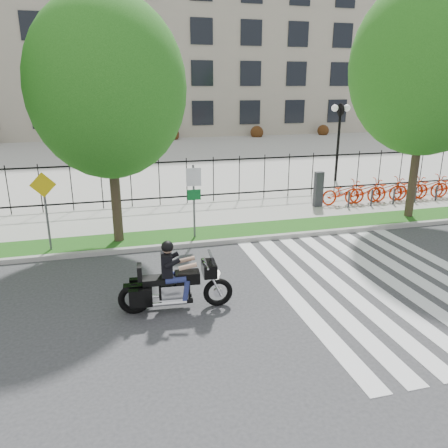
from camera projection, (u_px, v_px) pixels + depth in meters
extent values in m
plane|color=#323235|center=(206.00, 305.00, 10.66)|extent=(120.00, 120.00, 0.00)
cube|color=#9E9C95|center=(179.00, 245.00, 14.41)|extent=(60.00, 0.20, 0.15)
cube|color=#184D13|center=(175.00, 237.00, 15.19)|extent=(60.00, 1.50, 0.15)
cube|color=#A4A29A|center=(166.00, 217.00, 17.50)|extent=(60.00, 3.50, 0.15)
cube|color=#A4A29A|center=(136.00, 155.00, 33.67)|extent=(80.00, 34.00, 0.10)
cube|color=#A89B88|center=(118.00, 40.00, 49.09)|extent=(60.00, 20.00, 20.00)
cylinder|color=black|center=(338.00, 146.00, 23.55)|extent=(0.14, 0.14, 4.00)
cylinder|color=black|center=(341.00, 110.00, 22.98)|extent=(0.06, 0.70, 0.70)
sphere|color=white|center=(335.00, 108.00, 22.86)|extent=(0.36, 0.36, 0.36)
sphere|color=white|center=(347.00, 108.00, 23.03)|extent=(0.36, 0.36, 0.36)
cylinder|color=#31251B|center=(115.00, 190.00, 14.18)|extent=(0.32, 0.32, 3.47)
ellipsoid|color=#175713|center=(107.00, 87.00, 13.22)|extent=(4.82, 4.82, 5.55)
cylinder|color=#31251B|center=(415.00, 167.00, 16.87)|extent=(0.32, 0.32, 3.96)
ellipsoid|color=#175713|center=(428.00, 66.00, 15.76)|extent=(5.58, 5.58, 6.42)
cube|color=#2D2D33|center=(318.00, 189.00, 18.61)|extent=(0.35, 0.25, 1.50)
imported|color=red|center=(343.00, 193.00, 18.97)|extent=(2.02, 0.71, 1.06)
cylinder|color=#2D2D33|center=(349.00, 199.00, 18.57)|extent=(0.08, 0.08, 0.70)
imported|color=red|center=(366.00, 191.00, 19.24)|extent=(2.02, 0.71, 1.06)
cylinder|color=#2D2D33|center=(372.00, 198.00, 18.84)|extent=(0.08, 0.08, 0.70)
imported|color=red|center=(387.00, 190.00, 19.51)|extent=(2.02, 0.71, 1.06)
cylinder|color=#2D2D33|center=(394.00, 196.00, 19.10)|extent=(0.08, 0.08, 0.70)
imported|color=red|center=(409.00, 188.00, 19.78)|extent=(2.02, 0.71, 1.06)
cylinder|color=#2D2D33|center=(415.00, 195.00, 19.37)|extent=(0.08, 0.08, 0.70)
imported|color=red|center=(429.00, 187.00, 20.05)|extent=(2.02, 0.71, 1.06)
cylinder|color=#2D2D33|center=(436.00, 193.00, 19.64)|extent=(0.08, 0.08, 0.70)
cylinder|color=#59595B|center=(194.00, 202.00, 14.62)|extent=(0.07, 0.07, 2.50)
cube|color=white|center=(194.00, 177.00, 14.33)|extent=(0.50, 0.03, 0.60)
cube|color=#0C6626|center=(194.00, 195.00, 14.51)|extent=(0.45, 0.03, 0.35)
cylinder|color=#59595B|center=(47.00, 213.00, 13.50)|extent=(0.07, 0.07, 2.40)
cube|color=yellow|center=(43.00, 185.00, 13.19)|extent=(0.78, 0.03, 0.78)
torus|color=black|center=(218.00, 292.00, 10.53)|extent=(0.73, 0.19, 0.72)
torus|color=black|center=(134.00, 299.00, 10.19)|extent=(0.77, 0.22, 0.76)
cube|color=black|center=(209.00, 269.00, 10.30)|extent=(0.36, 0.60, 0.31)
cube|color=#26262B|center=(212.00, 259.00, 10.24)|extent=(0.20, 0.53, 0.32)
cube|color=silver|center=(175.00, 291.00, 10.32)|extent=(0.65, 0.40, 0.42)
cube|color=black|center=(187.00, 277.00, 10.27)|extent=(0.60, 0.40, 0.27)
cube|color=black|center=(158.00, 280.00, 10.16)|extent=(0.76, 0.43, 0.15)
cube|color=black|center=(140.00, 272.00, 10.02)|extent=(0.13, 0.36, 0.35)
cube|color=black|center=(141.00, 298.00, 9.87)|extent=(0.53, 0.21, 0.42)
cube|color=black|center=(141.00, 286.00, 10.46)|extent=(0.53, 0.21, 0.42)
cube|color=black|center=(167.00, 265.00, 10.08)|extent=(0.28, 0.44, 0.54)
sphere|color=tan|center=(167.00, 248.00, 9.96)|extent=(0.24, 0.24, 0.24)
sphere|color=black|center=(167.00, 247.00, 9.95)|extent=(0.28, 0.28, 0.28)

